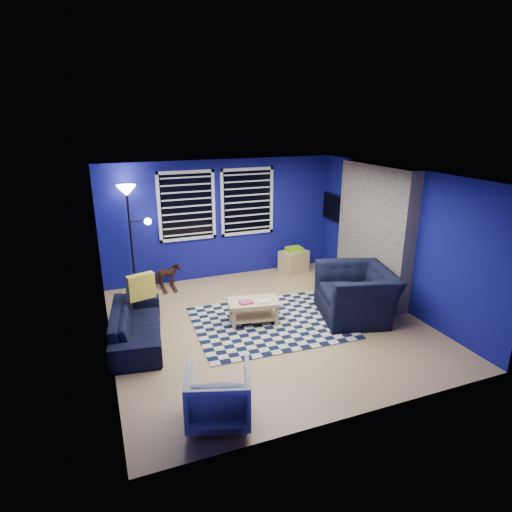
{
  "coord_description": "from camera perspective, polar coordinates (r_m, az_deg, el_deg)",
  "views": [
    {
      "loc": [
        -2.53,
        -5.96,
        3.34
      ],
      "look_at": [
        -0.09,
        0.3,
        1.13
      ],
      "focal_mm": 30.0,
      "sensor_mm": 36.0,
      "label": 1
    }
  ],
  "objects": [
    {
      "name": "rocking_horse",
      "position": [
        8.79,
        -11.7,
        -2.5
      ],
      "size": [
        0.32,
        0.54,
        0.43
      ],
      "primitive_type": "imported",
      "rotation": [
        0.0,
        0.0,
        1.76
      ],
      "color": "#4A2E17",
      "rests_on": "floor"
    },
    {
      "name": "coffee_table",
      "position": [
        7.2,
        -0.36,
        -6.79
      ],
      "size": [
        0.92,
        0.63,
        0.43
      ],
      "rotation": [
        0.0,
        0.0,
        -0.18
      ],
      "color": "tan",
      "rests_on": "rug"
    },
    {
      "name": "rug",
      "position": [
        7.32,
        1.83,
        -8.86
      ],
      "size": [
        2.59,
        2.12,
        0.02
      ],
      "primitive_type": "cube",
      "rotation": [
        0.0,
        0.0,
        -0.05
      ],
      "color": "black",
      "rests_on": "floor"
    },
    {
      "name": "tv",
      "position": [
        9.58,
        10.59,
        6.25
      ],
      "size": [
        0.07,
        1.0,
        0.58
      ],
      "color": "black",
      "rests_on": "wall_right"
    },
    {
      "name": "window_left",
      "position": [
        8.78,
        -9.21,
        6.58
      ],
      "size": [
        1.17,
        0.06,
        1.42
      ],
      "color": "black",
      "rests_on": "wall_back"
    },
    {
      "name": "armchair_big",
      "position": [
        7.57,
        13.2,
        -4.88
      ],
      "size": [
        1.57,
        1.45,
        0.86
      ],
      "primitive_type": "imported",
      "rotation": [
        0.0,
        0.0,
        -1.83
      ],
      "color": "black",
      "rests_on": "floor"
    },
    {
      "name": "floor",
      "position": [
        7.28,
        1.56,
        -9.07
      ],
      "size": [
        5.0,
        5.0,
        0.0
      ],
      "primitive_type": "plane",
      "color": "tan",
      "rests_on": "ground"
    },
    {
      "name": "sofa",
      "position": [
        6.92,
        -15.65,
        -8.83
      ],
      "size": [
        1.94,
        0.97,
        0.54
      ],
      "primitive_type": "imported",
      "rotation": [
        0.0,
        0.0,
        1.43
      ],
      "color": "black",
      "rests_on": "floor"
    },
    {
      "name": "cabinet",
      "position": [
        9.54,
        5.04,
        -0.68
      ],
      "size": [
        0.67,
        0.54,
        0.58
      ],
      "rotation": [
        0.0,
        0.0,
        0.27
      ],
      "color": "tan",
      "rests_on": "floor"
    },
    {
      "name": "wall_back",
      "position": [
        9.07,
        -4.51,
        4.87
      ],
      "size": [
        5.0,
        0.0,
        5.0
      ],
      "primitive_type": "plane",
      "rotation": [
        1.57,
        0.0,
        0.0
      ],
      "color": "navy",
      "rests_on": "floor"
    },
    {
      "name": "ceiling",
      "position": [
        6.52,
        1.75,
        10.83
      ],
      "size": [
        5.0,
        5.0,
        0.0
      ],
      "primitive_type": "plane",
      "rotation": [
        3.14,
        0.0,
        0.0
      ],
      "color": "white",
      "rests_on": "wall_back"
    },
    {
      "name": "floor_lamp",
      "position": [
        8.38,
        -16.55,
        6.45
      ],
      "size": [
        0.58,
        0.35,
        2.12
      ],
      "color": "black",
      "rests_on": "floor"
    },
    {
      "name": "wall_right",
      "position": [
        8.07,
        18.26,
        2.3
      ],
      "size": [
        0.0,
        5.0,
        5.0
      ],
      "primitive_type": "plane",
      "rotation": [
        1.57,
        0.0,
        -1.57
      ],
      "color": "navy",
      "rests_on": "floor"
    },
    {
      "name": "wall_left",
      "position": [
        6.31,
        -19.78,
        -2.22
      ],
      "size": [
        0.0,
        5.0,
        5.0
      ],
      "primitive_type": "plane",
      "rotation": [
        1.57,
        0.0,
        1.57
      ],
      "color": "navy",
      "rests_on": "floor"
    },
    {
      "name": "throw_pillow",
      "position": [
        7.05,
        -15.09,
        -3.98
      ],
      "size": [
        0.46,
        0.25,
        0.41
      ],
      "primitive_type": "cube",
      "rotation": [
        0.0,
        0.0,
        0.28
      ],
      "color": "gold",
      "rests_on": "sofa"
    },
    {
      "name": "armchair_bent",
      "position": [
        5.1,
        -5.02,
        -17.94
      ],
      "size": [
        0.9,
        0.92,
        0.67
      ],
      "primitive_type": "imported",
      "rotation": [
        0.0,
        0.0,
        2.83
      ],
      "color": "gray",
      "rests_on": "floor"
    },
    {
      "name": "fireplace",
      "position": [
        8.38,
        15.34,
        2.75
      ],
      "size": [
        0.65,
        2.0,
        2.5
      ],
      "color": "gray",
      "rests_on": "floor"
    },
    {
      "name": "window_right",
      "position": [
        9.13,
        -1.16,
        7.26
      ],
      "size": [
        1.17,
        0.06,
        1.42
      ],
      "color": "black",
      "rests_on": "wall_back"
    }
  ]
}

